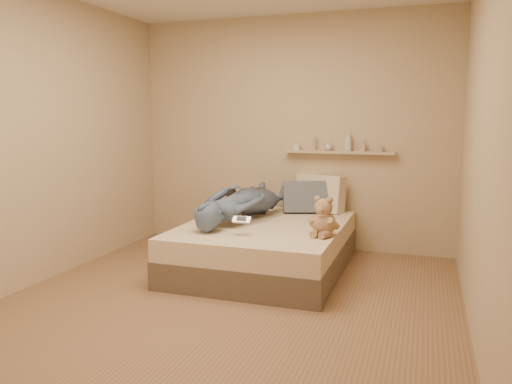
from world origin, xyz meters
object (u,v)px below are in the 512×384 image
at_px(pillow_cream, 320,193).
at_px(pillow_grey, 306,197).
at_px(game_console, 242,220).
at_px(dark_plush, 232,202).
at_px(person, 241,202).
at_px(wall_shelf, 339,152).
at_px(bed, 265,246).
at_px(teddy_bear, 323,219).

bearing_deg(pillow_cream, pillow_grey, -131.02).
bearing_deg(game_console, dark_plush, 116.13).
distance_m(person, wall_shelf, 1.26).
xyz_separation_m(pillow_cream, wall_shelf, (0.18, 0.08, 0.45)).
bearing_deg(wall_shelf, bed, -121.18).
bearing_deg(game_console, teddy_bear, 17.94).
distance_m(pillow_cream, wall_shelf, 0.49).
relative_size(pillow_cream, wall_shelf, 0.46).
bearing_deg(pillow_cream, wall_shelf, 23.50).
height_order(dark_plush, pillow_grey, pillow_grey).
bearing_deg(wall_shelf, teddy_bear, -86.09).
distance_m(bed, teddy_bear, 0.80).
xyz_separation_m(game_console, person, (-0.25, 0.65, 0.04)).
relative_size(game_console, dark_plush, 0.61).
xyz_separation_m(bed, pillow_grey, (0.25, 0.69, 0.40)).
height_order(person, wall_shelf, wall_shelf).
relative_size(teddy_bear, pillow_cream, 0.64).
relative_size(pillow_grey, person, 0.33).
relative_size(teddy_bear, wall_shelf, 0.29).
height_order(pillow_grey, person, person).
height_order(game_console, person, person).
distance_m(bed, pillow_cream, 1.00).
xyz_separation_m(dark_plush, person, (0.23, -0.33, 0.07)).
height_order(pillow_cream, person, pillow_cream).
bearing_deg(dark_plush, pillow_grey, 17.73).
bearing_deg(game_console, bed, 85.34).
distance_m(game_console, pillow_grey, 1.27).
distance_m(pillow_cream, pillow_grey, 0.19).
xyz_separation_m(game_console, dark_plush, (-0.48, 0.98, -0.02)).
bearing_deg(pillow_grey, person, -133.03).
relative_size(bed, game_console, 11.54).
xyz_separation_m(bed, wall_shelf, (0.55, 0.91, 0.88)).
xyz_separation_m(game_console, pillow_grey, (0.29, 1.23, 0.03)).
xyz_separation_m(dark_plush, pillow_grey, (0.77, 0.25, 0.05)).
height_order(bed, pillow_grey, pillow_grey).
bearing_deg(person, pillow_cream, -124.65).
relative_size(pillow_cream, pillow_grey, 1.10).
bearing_deg(person, wall_shelf, -128.60).
distance_m(pillow_grey, person, 0.80).
xyz_separation_m(pillow_cream, pillow_grey, (-0.12, -0.14, -0.03)).
bearing_deg(teddy_bear, game_console, -162.06).
xyz_separation_m(bed, pillow_cream, (0.37, 0.83, 0.43)).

